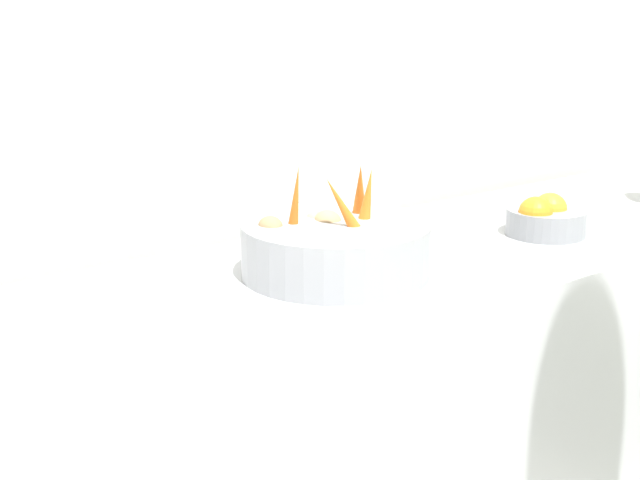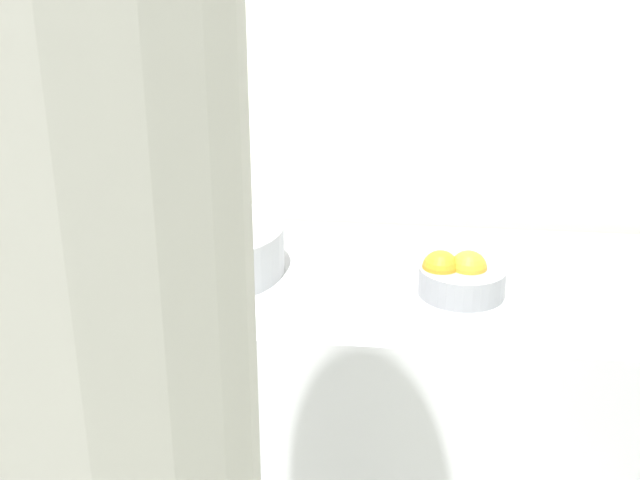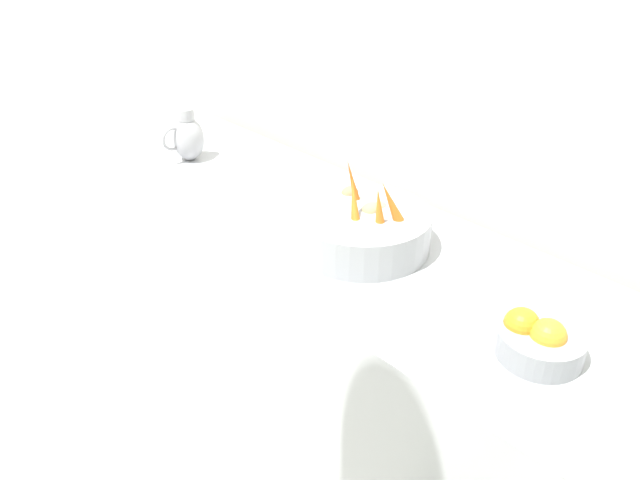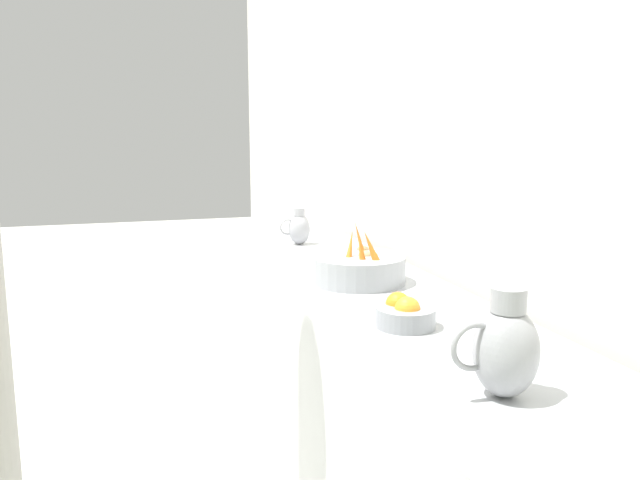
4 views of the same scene
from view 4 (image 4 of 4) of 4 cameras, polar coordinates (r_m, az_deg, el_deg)
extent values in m
cube|color=white|center=(2.20, 19.74, 8.98)|extent=(0.10, 9.51, 3.00)
cube|color=#ADAFB5|center=(2.65, 3.81, -13.59)|extent=(0.65, 2.91, 0.92)
cylinder|color=#9EA0A5|center=(2.52, 3.36, -2.58)|extent=(0.37, 0.37, 0.11)
torus|color=#9EA0A5|center=(2.53, 3.35, -3.62)|extent=(0.22, 0.22, 0.01)
cone|color=orange|center=(2.50, 2.72, -0.54)|extent=(0.07, 0.09, 0.13)
cone|color=orange|center=(2.43, 3.66, -0.82)|extent=(0.05, 0.04, 0.13)
cone|color=orange|center=(2.58, 3.54, -0.05)|extent=(0.07, 0.04, 0.15)
cone|color=orange|center=(2.43, 4.56, -0.74)|extent=(0.09, 0.08, 0.14)
ellipsoid|color=#9E7F56|center=(2.63, 3.82, -0.95)|extent=(0.05, 0.05, 0.04)
ellipsoid|color=tan|center=(2.52, 4.04, -1.45)|extent=(0.06, 0.05, 0.05)
ellipsoid|color=tan|center=(2.53, 4.74, -1.51)|extent=(0.05, 0.04, 0.04)
cylinder|color=gray|center=(1.99, 7.61, -6.79)|extent=(0.18, 0.18, 0.06)
sphere|color=orange|center=(1.97, 7.76, -6.10)|extent=(0.08, 0.08, 0.08)
sphere|color=orange|center=(2.02, 6.93, -5.68)|extent=(0.08, 0.08, 0.08)
ellipsoid|color=#939399|center=(1.52, 16.15, -9.49)|extent=(0.15, 0.15, 0.21)
cylinder|color=#939399|center=(1.49, 16.38, -5.10)|extent=(0.08, 0.08, 0.06)
torus|color=#939399|center=(1.47, 13.48, -9.20)|extent=(0.11, 0.01, 0.11)
ellipsoid|color=#A3A3A8|center=(3.32, -1.85, 0.96)|extent=(0.11, 0.11, 0.16)
cylinder|color=#A3A3A8|center=(3.30, -1.86, 2.51)|extent=(0.06, 0.06, 0.04)
torus|color=#A3A3A8|center=(3.30, -2.88, 1.16)|extent=(0.09, 0.01, 0.09)
camera|label=1|loc=(3.34, -24.30, 7.75)|focal=48.16mm
camera|label=2|loc=(2.02, -41.41, 11.90)|focal=46.12mm
camera|label=3|loc=(1.34, -29.33, 20.85)|focal=35.18mm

